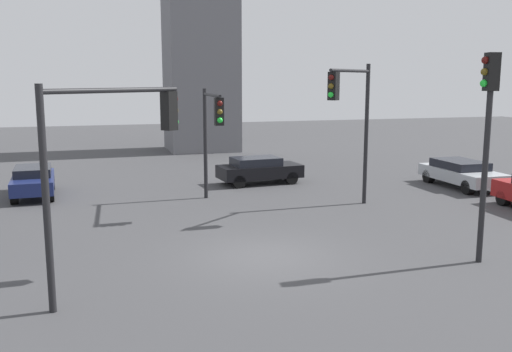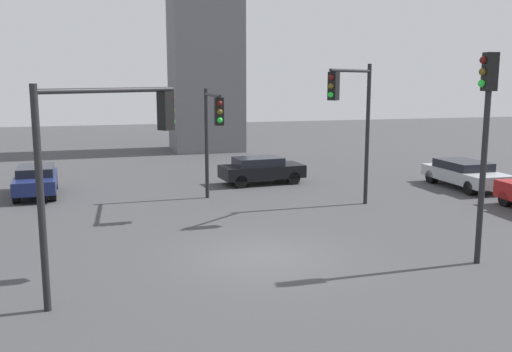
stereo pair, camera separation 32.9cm
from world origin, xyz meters
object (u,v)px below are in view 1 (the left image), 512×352
traffic_light_1 (352,108)px  traffic_light_3 (115,141)px  traffic_light_2 (212,123)px  car_2 (462,173)px  traffic_light_0 (488,120)px  car_0 (33,180)px  car_3 (259,169)px

traffic_light_1 → traffic_light_3: bearing=-5.1°
traffic_light_2 → car_2: (12.13, 0.75, -2.67)m
car_2 → traffic_light_1: bearing=-68.6°
traffic_light_0 → car_2: 12.07m
traffic_light_2 → car_2: traffic_light_2 is taller
traffic_light_0 → car_2: size_ratio=1.28×
traffic_light_3 → traffic_light_2: bearing=26.4°
traffic_light_2 → car_0: 8.63m
car_0 → traffic_light_0: bearing=41.5°
traffic_light_3 → car_3: 14.59m
car_3 → car_0: bearing=175.4°
traffic_light_1 → traffic_light_3: size_ratio=1.14×
traffic_light_0 → traffic_light_3: bearing=4.8°
traffic_light_0 → car_3: 13.79m
traffic_light_0 → car_3: bearing=-69.7°
traffic_light_0 → car_0: traffic_light_0 is taller
car_0 → traffic_light_3: bearing=11.2°
traffic_light_1 → car_0: bearing=-66.1°
traffic_light_0 → traffic_light_2: (-5.62, 8.86, -0.60)m
traffic_light_0 → traffic_light_3: traffic_light_0 is taller
traffic_light_0 → traffic_light_2: bearing=-47.6°
traffic_light_0 → traffic_light_3: (-9.67, 0.88, -0.35)m
traffic_light_1 → traffic_light_2: (-4.98, 2.02, -0.62)m
car_3 → traffic_light_0: bearing=-84.8°
traffic_light_0 → traffic_light_2: traffic_light_0 is taller
traffic_light_3 → car_0: bearing=67.0°
traffic_light_1 → car_0: (-12.00, 6.27, -3.26)m
traffic_light_1 → traffic_light_2: 5.41m
traffic_light_3 → car_0: size_ratio=1.20×
traffic_light_1 → car_3: 7.35m
traffic_light_3 → car_2: size_ratio=1.10×
car_3 → traffic_light_2: bearing=-131.8°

